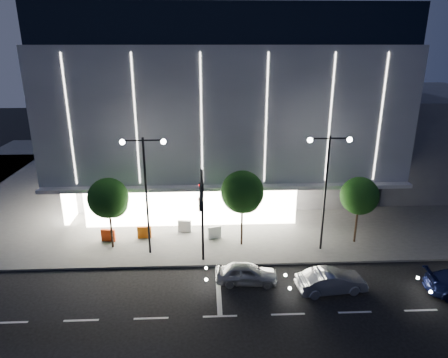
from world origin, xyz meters
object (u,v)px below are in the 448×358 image
barrier_b (185,226)px  tree_right (359,198)px  traffic_mast (202,205)px  barrier_d (214,232)px  barrier_c (144,232)px  tree_left (109,200)px  tree_mid (243,194)px  barrier_a (108,235)px  car_lead (247,273)px  street_lamp_west (145,180)px  car_second (331,281)px  street_lamp_east (327,177)px

barrier_b → tree_right: bearing=-0.3°
traffic_mast → barrier_d: (0.89, 4.83, -4.38)m
tree_right → barrier_c: size_ratio=5.01×
tree_left → tree_mid: tree_mid is taller
barrier_a → barrier_c: same height
traffic_mast → tree_mid: bearing=50.6°
barrier_b → car_lead: bearing=-49.7°
barrier_a → street_lamp_west: bearing=-19.9°
barrier_b → barrier_c: size_ratio=1.00×
tree_right → barrier_b: size_ratio=5.01×
car_lead → barrier_d: car_lead is taller
car_second → barrier_d: 10.45m
car_lead → street_lamp_west: bearing=63.8°
tree_mid → barrier_b: size_ratio=5.59×
car_lead → barrier_b: (-4.45, 7.52, -0.05)m
street_lamp_west → tree_mid: (7.03, 1.02, -1.62)m
barrier_a → barrier_c: bearing=18.0°
barrier_b → tree_left: bearing=-146.5°
tree_left → barrier_d: tree_left is taller
street_lamp_east → tree_left: 16.12m
tree_mid → car_lead: tree_mid is taller
street_lamp_west → car_lead: street_lamp_west is taller
barrier_c → tree_mid: bearing=-12.6°
tree_right → barrier_a: size_ratio=5.01×
street_lamp_west → barrier_d: 7.53m
barrier_c → barrier_d: 5.65m
tree_mid → barrier_a: (-10.58, 0.98, -3.68)m
barrier_d → street_lamp_east: bearing=-31.1°
tree_mid → tree_right: 9.01m
street_lamp_east → tree_right: size_ratio=1.63×
traffic_mast → street_lamp_east: (9.00, 2.66, 0.93)m
car_second → tree_left: bearing=60.3°
tree_mid → barrier_a: tree_mid is taller
traffic_mast → barrier_b: (-1.56, 6.07, -4.38)m
traffic_mast → barrier_a: traffic_mast is taller
barrier_a → barrier_c: (2.80, 0.42, 0.00)m
street_lamp_west → barrier_c: street_lamp_west is taller
barrier_d → tree_left: bearing=172.1°
tree_mid → barrier_a: bearing=174.7°
car_second → barrier_c: size_ratio=4.04×
street_lamp_east → tree_right: 3.81m
street_lamp_east → tree_mid: bearing=170.3°
street_lamp_east → barrier_a: 17.49m
barrier_b → barrier_a: bearing=-157.1°
tree_mid → barrier_c: size_ratio=5.59×
tree_left → barrier_a: size_ratio=5.20×
tree_right → car_second: size_ratio=1.24×
street_lamp_east → barrier_c: bearing=170.0°
street_lamp_east → barrier_b: size_ratio=8.18×
traffic_mast → car_second: (8.18, -2.66, -4.30)m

